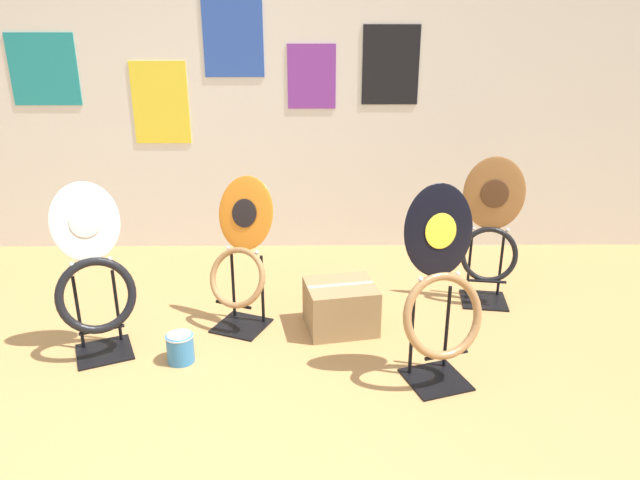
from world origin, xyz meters
The scene contains 8 objects.
ground_plane centered at (0.00, 0.00, 0.00)m, with size 14.00×14.00×0.00m, color #B7844C.
wall_back centered at (0.00, 2.49, 1.30)m, with size 8.00×0.07×2.60m.
toilet_seat_display_orange_sun centered at (0.08, 1.13, 0.43)m, with size 0.43×0.41×0.87m.
toilet_seat_display_jazz_black centered at (1.09, 0.55, 0.48)m, with size 0.45×0.35×0.98m.
toilet_seat_display_woodgrain centered at (1.58, 1.43, 0.47)m, with size 0.38×0.32×0.93m.
toilet_seat_display_white_plain centered at (-0.64, 0.82, 0.43)m, with size 0.43×0.37×0.92m.
paint_can centered at (-0.21, 0.72, 0.08)m, with size 0.15×0.15×0.16m.
storage_box centered at (0.64, 1.08, 0.14)m, with size 0.45×0.41×0.28m.
Camera 1 is at (0.50, -1.88, 1.62)m, focal length 32.00 mm.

